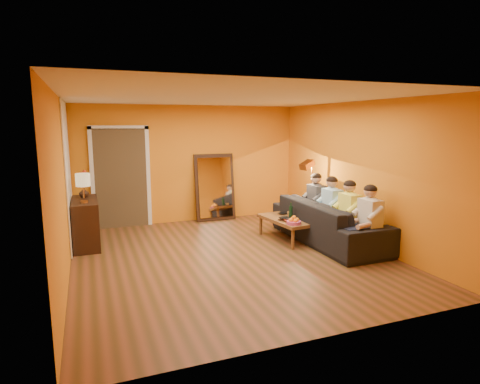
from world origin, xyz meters
name	(u,v)px	position (x,y,z in m)	size (l,w,h in m)	color
room_shell	(224,177)	(0.00, 0.37, 1.30)	(5.00, 5.50, 2.60)	brown
white_accent	(68,174)	(-2.48, 1.75, 1.30)	(0.02, 1.90, 2.58)	white
doorway_recess	(121,178)	(-1.50, 2.83, 1.05)	(1.06, 0.30, 2.10)	#3F2D19
door_jamb_left	(92,180)	(-2.07, 2.71, 1.05)	(0.08, 0.06, 2.20)	white
door_jamb_right	(148,177)	(-0.93, 2.71, 1.05)	(0.08, 0.06, 2.20)	white
door_header	(118,127)	(-1.50, 2.71, 2.12)	(1.22, 0.06, 0.08)	white
mirror_frame	(215,187)	(0.55, 2.63, 0.76)	(0.92, 0.06, 1.52)	black
mirror_glass	(215,187)	(0.55, 2.59, 0.76)	(0.78, 0.02, 1.36)	white
sideboard	(86,223)	(-2.24, 1.55, 0.42)	(0.44, 1.18, 0.85)	black
table_lamp	(83,188)	(-2.24, 1.25, 1.10)	(0.24, 0.24, 0.51)	beige
sofa	(328,222)	(2.00, 0.18, 0.39)	(1.03, 2.65, 0.77)	black
coffee_table	(287,229)	(1.34, 0.57, 0.21)	(0.62, 1.22, 0.42)	brown
floor_lamp	(311,197)	(2.10, 0.97, 0.72)	(0.30, 0.24, 1.44)	#AD6D33
dog	(333,232)	(1.79, -0.30, 0.34)	(0.37, 0.58, 0.68)	olive
person_far_left	(370,221)	(2.13, -0.82, 0.61)	(0.70, 0.44, 1.22)	beige
person_mid_left	(349,214)	(2.13, -0.27, 0.61)	(0.70, 0.44, 1.22)	#F4F551
person_mid_right	(332,208)	(2.13, 0.28, 0.61)	(0.70, 0.44, 1.22)	#98CAEB
person_far_right	(316,203)	(2.13, 0.83, 0.61)	(0.70, 0.44, 1.22)	#343439
fruit_bowl	(294,220)	(1.24, 0.12, 0.50)	(0.26, 0.26, 0.16)	#BF4376
wine_bottle	(291,211)	(1.39, 0.52, 0.58)	(0.07, 0.07, 0.31)	black
tumbler	(290,214)	(1.46, 0.69, 0.47)	(0.10, 0.10, 0.09)	#B27F3F
laptop	(287,213)	(1.52, 0.92, 0.43)	(0.35, 0.23, 0.03)	black
book_lower	(283,221)	(1.16, 0.37, 0.43)	(0.19, 0.26, 0.02)	black
book_mid	(284,220)	(1.17, 0.38, 0.45)	(0.17, 0.23, 0.02)	#B42E14
book_upper	(284,219)	(1.16, 0.36, 0.47)	(0.17, 0.23, 0.02)	black
vase	(84,193)	(-2.24, 1.80, 0.94)	(0.18, 0.18, 0.18)	black
flowers	(83,177)	(-2.24, 1.80, 1.23)	(0.17, 0.17, 0.51)	#B42E14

